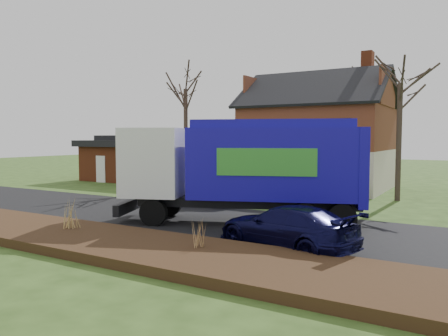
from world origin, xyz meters
The scene contains 13 objects.
ground centered at (0.00, 0.00, 0.00)m, with size 120.00×120.00×0.00m, color #2B4517.
road centered at (0.00, 0.00, 0.01)m, with size 80.00×7.00×0.02m, color black.
mulch_verge centered at (0.00, -5.30, 0.15)m, with size 80.00×3.50×0.30m, color #312110.
main_house centered at (1.49, 13.91, 4.03)m, with size 12.95×8.95×9.26m.
ranch_house centered at (-12.00, 13.00, 1.81)m, with size 9.80×8.20×3.70m.
garbage_truck centered at (3.47, 0.37, 2.43)m, with size 10.14×6.00×4.22m.
silver_sedan centered at (-1.12, 3.36, 0.73)m, with size 1.55×4.43×1.46m, color #989B9F.
navy_wagon centered at (6.43, -2.58, 0.69)m, with size 1.93×4.76×1.38m, color black.
tree_front_west centered at (-6.28, 9.90, 7.92)m, with size 3.23×3.23×9.61m.
tree_front_east centered at (7.79, 10.37, 7.55)m, with size 3.34×3.34×9.29m.
tree_back centered at (3.04, 21.79, 8.45)m, with size 3.20×3.20×10.13m.
grass_clump_mid centered at (-0.73, -4.95, 0.84)m, with size 0.39×0.32×1.08m.
grass_clump_east centered at (4.61, -4.83, 0.71)m, with size 0.33×0.27×0.81m.
Camera 1 is at (11.62, -15.39, 3.52)m, focal length 35.00 mm.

